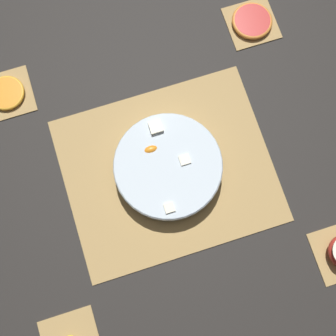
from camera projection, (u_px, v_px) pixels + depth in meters
The scene contains 7 objects.
ground_plane at pixel (168, 170), 1.12m from camera, with size 6.00×6.00×0.00m, color black.
bamboo_mat_center at pixel (168, 170), 1.12m from camera, with size 0.49×0.41×0.01m.
coaster_mat_near_left at pixel (252, 23), 1.20m from camera, with size 0.12×0.12×0.01m.
coaster_mat_near_right at pixel (7, 94), 1.16m from camera, with size 0.12×0.12×0.01m.
fruit_salad_bowl at pixel (168, 167), 1.08m from camera, with size 0.25×0.25×0.06m.
orange_slice_whole at pixel (6, 93), 1.15m from camera, with size 0.09×0.09×0.01m.
grapefruit_slice at pixel (252, 21), 1.19m from camera, with size 0.10×0.10×0.01m.
Camera 1 is at (0.07, 0.22, 1.09)m, focal length 50.00 mm.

